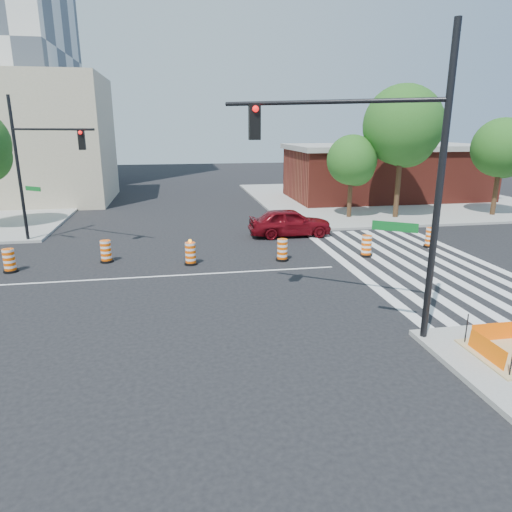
# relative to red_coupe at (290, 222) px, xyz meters

# --- Properties ---
(ground) EXTENTS (120.00, 120.00, 0.00)m
(ground) POSITION_rel_red_coupe_xyz_m (-6.63, -6.22, -0.80)
(ground) COLOR black
(ground) RESTS_ON ground
(sidewalk_ne) EXTENTS (22.00, 22.00, 0.15)m
(sidewalk_ne) POSITION_rel_red_coupe_xyz_m (11.37, 11.78, -0.72)
(sidewalk_ne) COLOR gray
(sidewalk_ne) RESTS_ON ground
(crosswalk_east) EXTENTS (6.75, 13.50, 0.01)m
(crosswalk_east) POSITION_rel_red_coupe_xyz_m (4.32, -6.22, -0.79)
(crosswalk_east) COLOR silver
(crosswalk_east) RESTS_ON ground
(lane_centerline) EXTENTS (14.00, 0.12, 0.01)m
(lane_centerline) POSITION_rel_red_coupe_xyz_m (-6.63, -6.22, -0.79)
(lane_centerline) COLOR silver
(lane_centerline) RESTS_ON ground
(brick_storefront) EXTENTS (16.50, 8.50, 4.60)m
(brick_storefront) POSITION_rel_red_coupe_xyz_m (11.37, 11.78, 1.52)
(brick_storefront) COLOR maroon
(brick_storefront) RESTS_ON ground
(beige_midrise) EXTENTS (14.00, 10.00, 10.00)m
(beige_midrise) POSITION_rel_red_coupe_xyz_m (-18.63, 15.78, 4.20)
(beige_midrise) COLOR tan
(beige_midrise) RESTS_ON ground
(red_coupe) EXTENTS (4.69, 1.89, 1.60)m
(red_coupe) POSITION_rel_red_coupe_xyz_m (0.00, 0.00, 0.00)
(red_coupe) COLOR #63080F
(red_coupe) RESTS_ON ground
(signal_pole_se) EXTENTS (5.42, 3.69, 8.49)m
(signal_pole_se) POSITION_rel_red_coupe_xyz_m (-0.89, -12.67, 4.40)
(signal_pole_se) COLOR black
(signal_pole_se) RESTS_ON ground
(signal_pole_nw) EXTENTS (4.61, 3.46, 7.46)m
(signal_pole_nw) POSITION_rel_red_coupe_xyz_m (-13.14, 0.21, 3.79)
(signal_pole_nw) COLOR black
(signal_pole_nw) RESTS_ON ground
(tree_north_c) EXTENTS (3.31, 3.28, 5.58)m
(tree_north_c) POSITION_rel_red_coupe_xyz_m (5.23, 4.17, 2.94)
(tree_north_c) COLOR #382314
(tree_north_c) RESTS_ON ground
(tree_north_d) EXTENTS (5.12, 5.12, 8.70)m
(tree_north_d) POSITION_rel_red_coupe_xyz_m (8.34, 3.59, 5.05)
(tree_north_d) COLOR #382314
(tree_north_d) RESTS_ON ground
(tree_north_e) EXTENTS (3.92, 3.92, 6.66)m
(tree_north_e) POSITION_rel_red_coupe_xyz_m (15.39, 3.17, 3.67)
(tree_north_e) COLOR #382314
(tree_north_e) RESTS_ON ground
(median_drum_1) EXTENTS (0.60, 0.60, 1.02)m
(median_drum_1) POSITION_rel_red_coupe_xyz_m (-13.55, -4.46, -0.32)
(median_drum_1) COLOR black
(median_drum_1) RESTS_ON ground
(median_drum_2) EXTENTS (0.60, 0.60, 1.02)m
(median_drum_2) POSITION_rel_red_coupe_xyz_m (-9.66, -3.63, -0.32)
(median_drum_2) COLOR black
(median_drum_2) RESTS_ON ground
(median_drum_3) EXTENTS (0.60, 0.60, 1.18)m
(median_drum_3) POSITION_rel_red_coupe_xyz_m (-5.83, -4.70, -0.31)
(median_drum_3) COLOR black
(median_drum_3) RESTS_ON ground
(median_drum_4) EXTENTS (0.60, 0.60, 1.02)m
(median_drum_4) POSITION_rel_red_coupe_xyz_m (-1.57, -4.80, -0.32)
(median_drum_4) COLOR black
(median_drum_4) RESTS_ON ground
(median_drum_5) EXTENTS (0.60, 0.60, 1.02)m
(median_drum_5) POSITION_rel_red_coupe_xyz_m (2.60, -4.80, -0.32)
(median_drum_5) COLOR black
(median_drum_5) RESTS_ON ground
(median_drum_6) EXTENTS (0.60, 0.60, 1.02)m
(median_drum_6) POSITION_rel_red_coupe_xyz_m (6.55, -3.77, -0.32)
(median_drum_6) COLOR black
(median_drum_6) RESTS_ON ground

